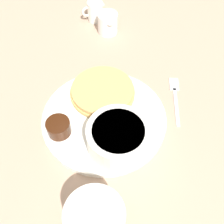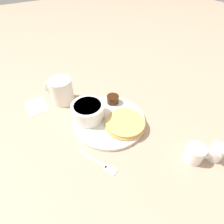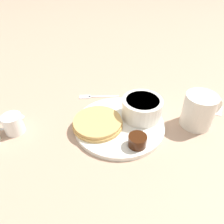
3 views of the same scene
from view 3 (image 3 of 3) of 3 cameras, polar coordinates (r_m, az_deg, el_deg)
ground_plane at (r=0.61m, az=1.89°, el=-3.76°), size 4.00×4.00×0.00m
plate at (r=0.61m, az=1.91°, el=-3.34°), size 0.25×0.25×0.01m
pancake_stack at (r=0.59m, az=-3.79°, el=-2.85°), size 0.14×0.14×0.02m
bowl at (r=0.61m, az=7.84°, el=1.20°), size 0.11×0.11×0.06m
syrup_cup at (r=0.54m, az=6.65°, el=-7.48°), size 0.05×0.05×0.03m
butter_ramekin at (r=0.62m, az=9.87°, el=-0.14°), size 0.05×0.05×0.04m
coffee_mug at (r=0.63m, az=21.85°, el=0.41°), size 0.10×0.09×0.09m
creamer_pitcher_near at (r=0.63m, az=-24.44°, el=-2.82°), size 0.06×0.06×0.05m
fork at (r=0.73m, az=-4.65°, el=4.11°), size 0.13×0.06×0.00m
napkin at (r=0.74m, az=23.30°, el=1.61°), size 0.10×0.08×0.00m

